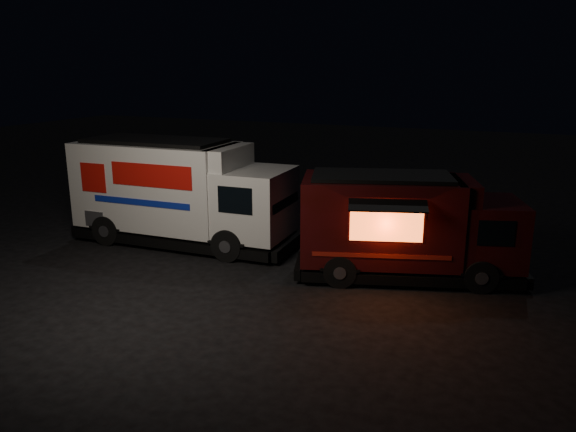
# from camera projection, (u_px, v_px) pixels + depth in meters

# --- Properties ---
(ground) EXTENTS (80.00, 80.00, 0.00)m
(ground) POSITION_uv_depth(u_px,v_px,m) (252.00, 276.00, 15.54)
(ground) COLOR black
(ground) RESTS_ON ground
(white_truck) EXTENTS (7.51, 2.81, 3.36)m
(white_truck) POSITION_uv_depth(u_px,v_px,m) (184.00, 192.00, 18.03)
(white_truck) COLOR silver
(white_truck) RESTS_ON ground
(red_truck) EXTENTS (6.50, 3.98, 2.84)m
(red_truck) POSITION_uv_depth(u_px,v_px,m) (410.00, 226.00, 15.16)
(red_truck) COLOR #34090C
(red_truck) RESTS_ON ground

